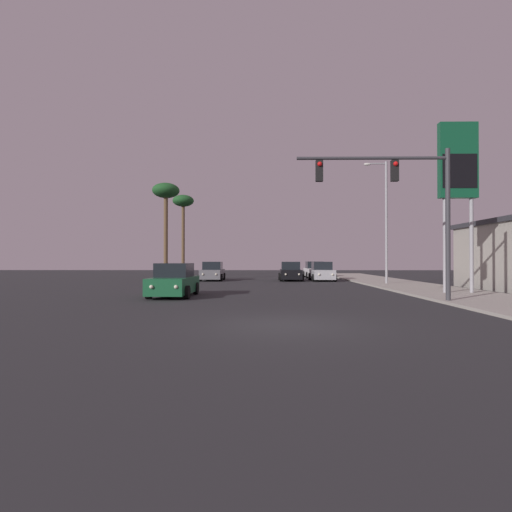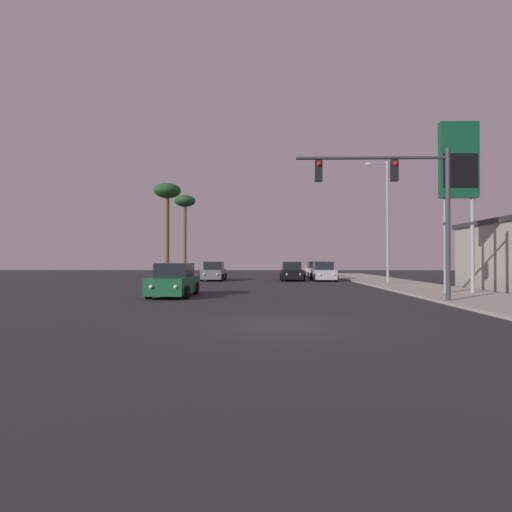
% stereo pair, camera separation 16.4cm
% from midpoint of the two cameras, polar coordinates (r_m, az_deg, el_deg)
% --- Properties ---
extents(ground_plane, '(120.00, 120.00, 0.00)m').
position_cam_midpoint_polar(ground_plane, '(11.49, 4.05, -9.83)').
color(ground_plane, '#28282B').
extents(sidewalk_right, '(5.00, 60.00, 0.12)m').
position_cam_midpoint_polar(sidewalk_right, '(23.65, 26.47, -4.84)').
color(sidewalk_right, '#9E998E').
rests_on(sidewalk_right, ground).
extents(car_green, '(2.04, 4.34, 1.68)m').
position_cam_midpoint_polar(car_green, '(20.60, -11.40, -3.57)').
color(car_green, '#195933').
rests_on(car_green, ground).
extents(car_black, '(2.04, 4.33, 1.68)m').
position_cam_midpoint_polar(car_black, '(35.65, 5.27, -2.30)').
color(car_black, black).
rests_on(car_black, ground).
extents(car_white, '(2.04, 4.31, 1.68)m').
position_cam_midpoint_polar(car_white, '(41.54, 8.68, -2.04)').
color(car_white, silver).
rests_on(car_white, ground).
extents(car_grey, '(2.04, 4.31, 1.68)m').
position_cam_midpoint_polar(car_grey, '(35.94, -5.91, -2.28)').
color(car_grey, slate).
rests_on(car_grey, ground).
extents(car_silver, '(2.04, 4.32, 1.68)m').
position_cam_midpoint_polar(car_silver, '(35.72, 9.71, -2.29)').
color(car_silver, '#B7B7BC').
rests_on(car_silver, ground).
extents(traffic_light_mast, '(6.56, 0.36, 6.50)m').
position_cam_midpoint_polar(traffic_light_mast, '(18.39, 20.71, 8.35)').
color(traffic_light_mast, '#38383D').
rests_on(traffic_light_mast, sidewalk_right).
extents(street_lamp, '(1.74, 0.24, 9.00)m').
position_cam_midpoint_polar(street_lamp, '(31.03, 18.19, 5.52)').
color(street_lamp, '#99999E').
rests_on(street_lamp, sidewalk_right).
extents(gas_station_sign, '(2.00, 0.42, 9.00)m').
position_cam_midpoint_polar(gas_station_sign, '(24.05, 27.15, 10.94)').
color(gas_station_sign, '#99999E').
rests_on(gas_station_sign, sidewalk_right).
extents(palm_tree_mid, '(2.40, 2.40, 8.69)m').
position_cam_midpoint_polar(palm_tree_mid, '(36.79, -12.44, 8.37)').
color(palm_tree_mid, brown).
rests_on(palm_tree_mid, ground).
extents(palm_tree_far, '(2.40, 2.40, 9.26)m').
position_cam_midpoint_polar(palm_tree_far, '(46.62, -10.02, 7.10)').
color(palm_tree_far, brown).
rests_on(palm_tree_far, ground).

